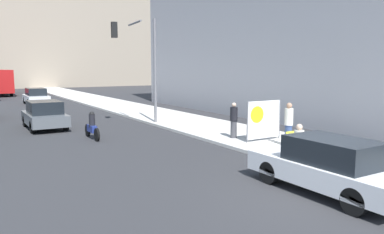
# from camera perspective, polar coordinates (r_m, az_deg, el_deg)

# --- Properties ---
(ground_plane) EXTENTS (160.00, 160.00, 0.00)m
(ground_plane) POSITION_cam_1_polar(r_m,az_deg,el_deg) (10.26, 18.84, -11.51)
(ground_plane) COLOR #303033
(sidewalk_curb) EXTENTS (4.32, 90.00, 0.13)m
(sidewalk_curb) POSITION_cam_1_polar(r_m,az_deg,el_deg) (24.17, -3.25, -0.18)
(sidewalk_curb) COLOR beige
(sidewalk_curb) RESTS_ON ground_plane
(building_backdrop_right) EXTENTS (10.00, 32.00, 14.54)m
(building_backdrop_right) POSITION_cam_1_polar(r_m,az_deg,el_deg) (27.30, 19.10, 15.47)
(building_backdrop_right) COLOR #99999E
(building_backdrop_right) RESTS_ON ground_plane
(seated_protester) EXTENTS (0.92, 0.77, 1.24)m
(seated_protester) POSITION_cam_1_polar(r_m,az_deg,el_deg) (13.36, 16.19, -3.47)
(seated_protester) COLOR #474C56
(seated_protester) RESTS_ON sidewalk_curb
(jogger_on_sidewalk) EXTENTS (0.34, 0.34, 1.77)m
(jogger_on_sidewalk) POSITION_cam_1_polar(r_m,az_deg,el_deg) (15.54, 14.51, -1.04)
(jogger_on_sidewalk) COLOR #334775
(jogger_on_sidewalk) RESTS_ON sidewalk_curb
(pedestrian_behind) EXTENTS (0.34, 0.34, 1.60)m
(pedestrian_behind) POSITION_cam_1_polar(r_m,az_deg,el_deg) (16.96, 6.38, -0.47)
(pedestrian_behind) COLOR #424247
(pedestrian_behind) RESTS_ON sidewalk_curb
(protest_banner) EXTENTS (1.89, 0.06, 1.74)m
(protest_banner) POSITION_cam_1_polar(r_m,az_deg,el_deg) (16.55, 10.85, -0.38)
(protest_banner) COLOR slate
(protest_banner) RESTS_ON sidewalk_curb
(traffic_light_pole) EXTENTS (2.54, 2.31, 5.93)m
(traffic_light_pole) POSITION_cam_1_polar(r_m,az_deg,el_deg) (21.59, -7.84, 9.53)
(traffic_light_pole) COLOR slate
(traffic_light_pole) RESTS_ON sidewalk_curb
(parked_car_curbside) EXTENTS (1.70, 4.40, 1.48)m
(parked_car_curbside) POSITION_cam_1_polar(r_m,az_deg,el_deg) (10.47, 20.15, -7.01)
(parked_car_curbside) COLOR white
(parked_car_curbside) RESTS_ON ground_plane
(car_on_road_nearest) EXTENTS (1.84, 4.15, 1.51)m
(car_on_road_nearest) POSITION_cam_1_polar(r_m,az_deg,el_deg) (21.81, -21.55, 0.29)
(car_on_road_nearest) COLOR #565B60
(car_on_road_nearest) RESTS_ON ground_plane
(car_on_road_distant) EXTENTS (1.77, 4.45, 1.48)m
(car_on_road_distant) POSITION_cam_1_polar(r_m,az_deg,el_deg) (36.90, -22.69, 2.93)
(car_on_road_distant) COLOR white
(car_on_road_distant) RESTS_ON ground_plane
(motorcycle_on_road) EXTENTS (0.28, 2.05, 1.29)m
(motorcycle_on_road) POSITION_cam_1_polar(r_m,az_deg,el_deg) (17.97, -14.99, -1.50)
(motorcycle_on_road) COLOR navy
(motorcycle_on_road) RESTS_ON ground_plane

